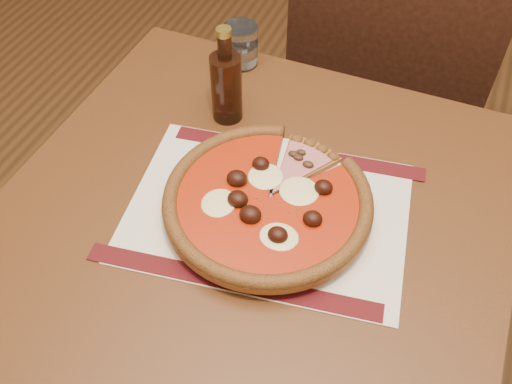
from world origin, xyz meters
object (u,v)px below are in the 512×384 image
plate (268,207)px  pizza (268,199)px  table (252,250)px  bottle (226,85)px  water_glass (241,45)px  chair_far (385,89)px

plate → pizza: (-0.00, -0.00, 0.02)m
table → pizza: bearing=27.8°
pizza → bottle: bearing=129.1°
table → pizza: (0.02, 0.01, 0.13)m
table → water_glass: size_ratio=9.70×
table → bottle: (-0.13, 0.20, 0.17)m
chair_far → pizza: 0.69m
chair_far → table: bearing=79.8°
plate → bottle: bearing=129.1°
plate → pizza: 0.02m
chair_far → bottle: chair_far is taller
water_glass → bottle: (0.04, -0.16, 0.03)m
water_glass → plate: bearing=-60.9°
table → plate: 0.12m
bottle → plate: bearing=-50.9°
chair_far → plate: bearing=81.7°
pizza → water_glass: (-0.19, 0.34, 0.01)m
chair_far → water_glass: 0.47m
pizza → water_glass: water_glass is taller
table → pizza: 0.13m
table → chair_far: (0.09, 0.65, -0.11)m
plate → bottle: bottle is taller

